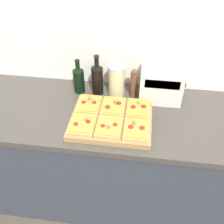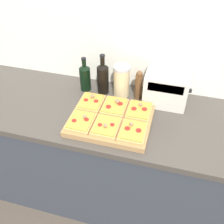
{
  "view_description": "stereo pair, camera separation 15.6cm",
  "coord_description": "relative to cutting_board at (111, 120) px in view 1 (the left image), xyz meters",
  "views": [
    {
      "loc": [
        0.23,
        -0.92,
        1.95
      ],
      "look_at": [
        0.06,
        0.26,
        0.94
      ],
      "focal_mm": 42.0,
      "sensor_mm": 36.0,
      "label": 1
    },
    {
      "loc": [
        0.38,
        -0.89,
        1.95
      ],
      "look_at": [
        0.06,
        0.26,
        0.94
      ],
      "focal_mm": 42.0,
      "sensor_mm": 36.0,
      "label": 2
    }
  ],
  "objects": [
    {
      "name": "toaster_oven",
      "position": [
        0.29,
        0.28,
        0.09
      ],
      "size": [
        0.29,
        0.19,
        0.21
      ],
      "color": "beige",
      "rests_on": "kitchen_counter"
    },
    {
      "name": "olive_oil_bottle",
      "position": [
        -0.26,
        0.29,
        0.08
      ],
      "size": [
        0.07,
        0.07,
        0.24
      ],
      "color": "black",
      "rests_on": "kitchen_counter"
    },
    {
      "name": "grain_jar_tall",
      "position": [
        -0.01,
        0.29,
        0.09
      ],
      "size": [
        0.11,
        0.11,
        0.22
      ],
      "color": "beige",
      "rests_on": "kitchen_counter"
    },
    {
      "name": "wine_bottle",
      "position": [
        -0.13,
        0.29,
        0.1
      ],
      "size": [
        0.08,
        0.08,
        0.28
      ],
      "color": "black",
      "rests_on": "kitchen_counter"
    },
    {
      "name": "pizza_slice_back_right",
      "position": [
        0.15,
        0.09,
        0.03
      ],
      "size": [
        0.14,
        0.17,
        0.05
      ],
      "color": "tan",
      "rests_on": "cutting_board"
    },
    {
      "name": "wall_back",
      "position": [
        -0.06,
        0.45,
        0.35
      ],
      "size": [
        6.0,
        0.06,
        2.5
      ],
      "color": "silver",
      "rests_on": "ground_plane"
    },
    {
      "name": "pizza_slice_front_center",
      "position": [
        0.0,
        -0.09,
        0.03
      ],
      "size": [
        0.14,
        0.17,
        0.05
      ],
      "color": "tan",
      "rests_on": "cutting_board"
    },
    {
      "name": "pizza_slice_back_left",
      "position": [
        -0.15,
        0.09,
        0.03
      ],
      "size": [
        0.14,
        0.17,
        0.05
      ],
      "color": "tan",
      "rests_on": "cutting_board"
    },
    {
      "name": "pepper_mill",
      "position": [
        0.11,
        0.29,
        0.08
      ],
      "size": [
        0.05,
        0.05,
        0.21
      ],
      "color": "brown",
      "rests_on": "kitchen_counter"
    },
    {
      "name": "pizza_slice_front_right",
      "position": [
        0.15,
        -0.09,
        0.03
      ],
      "size": [
        0.14,
        0.17,
        0.05
      ],
      "color": "tan",
      "rests_on": "cutting_board"
    },
    {
      "name": "cutting_board",
      "position": [
        0.0,
        0.0,
        0.0
      ],
      "size": [
        0.48,
        0.39,
        0.04
      ],
      "primitive_type": "cube",
      "color": "#A37A4C",
      "rests_on": "kitchen_counter"
    },
    {
      "name": "kitchen_counter",
      "position": [
        -0.06,
        0.09,
        -0.46
      ],
      "size": [
        2.63,
        0.67,
        0.88
      ],
      "color": "#333842",
      "rests_on": "ground_plane"
    },
    {
      "name": "pizza_slice_front_left",
      "position": [
        -0.15,
        -0.09,
        0.03
      ],
      "size": [
        0.14,
        0.17,
        0.05
      ],
      "color": "tan",
      "rests_on": "cutting_board"
    },
    {
      "name": "pizza_slice_back_center",
      "position": [
        0.0,
        0.09,
        0.03
      ],
      "size": [
        0.14,
        0.17,
        0.06
      ],
      "color": "tan",
      "rests_on": "cutting_board"
    }
  ]
}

